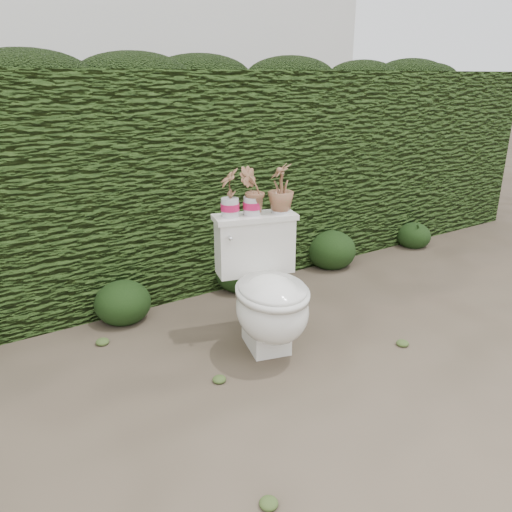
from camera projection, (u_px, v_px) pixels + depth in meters
ground at (255, 372)px, 2.78m from camera, size 60.00×60.00×0.00m
hedge at (140, 182)px, 3.77m from camera, size 8.00×1.00×1.60m
house_wall at (62, 43)px, 7.14m from camera, size 8.00×3.50×4.00m
toilet at (267, 294)px, 2.91m from camera, size 0.62×0.77×0.78m
potted_plant_left at (230, 194)px, 2.90m from camera, size 0.14×0.17×0.27m
potted_plant_center at (252, 192)px, 2.93m from camera, size 0.18×0.17×0.27m
potted_plant_right at (281, 190)px, 2.98m from camera, size 0.22×0.22×0.28m
liriope_clump_2 at (122, 299)px, 3.34m from camera, size 0.38×0.38×0.30m
liriope_clump_3 at (240, 269)px, 3.85m from camera, size 0.39×0.39×0.31m
liriope_clump_4 at (331, 247)px, 4.30m from camera, size 0.42×0.42×0.34m
liriope_clump_5 at (414, 233)px, 4.82m from camera, size 0.32×0.32×0.26m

